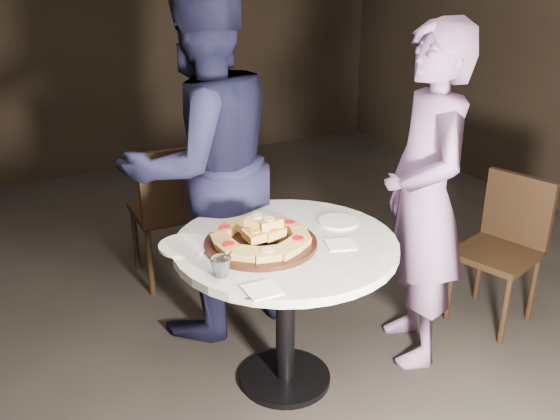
% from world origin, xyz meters
% --- Properties ---
extents(floor, '(7.00, 7.00, 0.00)m').
position_xyz_m(floor, '(0.00, 0.00, 0.00)').
color(floor, black).
rests_on(floor, ground).
extents(table, '(1.18, 1.18, 0.74)m').
position_xyz_m(table, '(0.07, 0.00, 0.60)').
color(table, black).
rests_on(table, ground).
extents(serving_board, '(0.61, 0.61, 0.02)m').
position_xyz_m(serving_board, '(-0.04, 0.02, 0.75)').
color(serving_board, black).
rests_on(serving_board, table).
extents(focaccia_pile, '(0.43, 0.43, 0.12)m').
position_xyz_m(focaccia_pile, '(-0.04, 0.02, 0.79)').
color(focaccia_pile, tan).
rests_on(focaccia_pile, serving_board).
extents(plate_left, '(0.28, 0.28, 0.01)m').
position_xyz_m(plate_left, '(-0.33, 0.17, 0.75)').
color(plate_left, white).
rests_on(plate_left, table).
extents(plate_right, '(0.20, 0.20, 0.01)m').
position_xyz_m(plate_right, '(0.39, 0.06, 0.74)').
color(plate_right, white).
rests_on(plate_right, table).
extents(water_glass, '(0.11, 0.11, 0.08)m').
position_xyz_m(water_glass, '(-0.30, -0.14, 0.78)').
color(water_glass, silver).
rests_on(water_glass, table).
extents(napkin_near, '(0.13, 0.13, 0.01)m').
position_xyz_m(napkin_near, '(-0.21, -0.32, 0.74)').
color(napkin_near, white).
rests_on(napkin_near, table).
extents(napkin_far, '(0.15, 0.15, 0.01)m').
position_xyz_m(napkin_far, '(0.26, -0.14, 0.74)').
color(napkin_far, white).
rests_on(napkin_far, table).
extents(chair_far, '(0.44, 0.46, 0.89)m').
position_xyz_m(chair_far, '(-0.04, 1.17, 0.51)').
color(chair_far, black).
rests_on(chair_far, ground).
extents(chair_right, '(0.48, 0.47, 0.81)m').
position_xyz_m(chair_right, '(1.41, -0.06, 0.46)').
color(chair_right, black).
rests_on(chair_right, ground).
extents(diner_navy, '(0.98, 0.82, 1.82)m').
position_xyz_m(diner_navy, '(-0.03, 0.66, 0.91)').
color(diner_navy, black).
rests_on(diner_navy, ground).
extents(diner_teal, '(0.60, 0.71, 1.65)m').
position_xyz_m(diner_teal, '(0.77, -0.08, 0.83)').
color(diner_teal, slate).
rests_on(diner_teal, ground).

